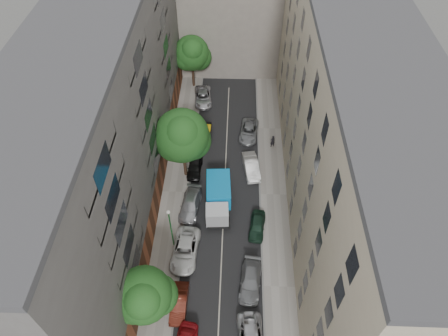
{
  "coord_description": "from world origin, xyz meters",
  "views": [
    {
      "loc": [
        0.94,
        -28.03,
        35.2
      ],
      "look_at": [
        0.01,
        -1.52,
        6.0
      ],
      "focal_mm": 32.0,
      "sensor_mm": 36.0,
      "label": 1
    }
  ],
  "objects_px": {
    "car_left_3": "(190,205)",
    "tree_far": "(192,54)",
    "car_left_4": "(195,167)",
    "car_right_4": "(249,131)",
    "tarp_truck": "(218,198)",
    "car_left_1": "(179,303)",
    "car_left_2": "(185,250)",
    "tree_near": "(145,297)",
    "car_left_5": "(205,134)",
    "pedestrian": "(273,141)",
    "lamp_post": "(170,224)",
    "car_right_1": "(250,281)",
    "car_right_2": "(257,226)",
    "car_left_6": "(203,97)",
    "tree_mid": "(183,137)",
    "car_right_3": "(251,167)"
  },
  "relations": [
    {
      "from": "lamp_post",
      "to": "pedestrian",
      "type": "relative_size",
      "value": 3.26
    },
    {
      "from": "car_left_2",
      "to": "car_right_1",
      "type": "height_order",
      "value": "car_left_2"
    },
    {
      "from": "car_right_4",
      "to": "tree_near",
      "type": "distance_m",
      "value": 26.32
    },
    {
      "from": "car_left_4",
      "to": "car_left_5",
      "type": "relative_size",
      "value": 0.96
    },
    {
      "from": "car_left_2",
      "to": "car_right_3",
      "type": "xyz_separation_m",
      "value": [
        6.63,
        11.4,
        0.0
      ]
    },
    {
      "from": "car_left_2",
      "to": "tree_mid",
      "type": "relative_size",
      "value": 0.58
    },
    {
      "from": "car_right_2",
      "to": "car_right_4",
      "type": "bearing_deg",
      "value": 100.49
    },
    {
      "from": "tarp_truck",
      "to": "car_left_5",
      "type": "height_order",
      "value": "tarp_truck"
    },
    {
      "from": "car_left_5",
      "to": "tree_far",
      "type": "xyz_separation_m",
      "value": [
        -2.26,
        10.89,
        4.67
      ]
    },
    {
      "from": "car_right_3",
      "to": "tarp_truck",
      "type": "bearing_deg",
      "value": -133.56
    },
    {
      "from": "car_left_1",
      "to": "car_right_2",
      "type": "relative_size",
      "value": 1.05
    },
    {
      "from": "car_left_4",
      "to": "car_right_4",
      "type": "xyz_separation_m",
      "value": [
        6.4,
        6.4,
        -0.02
      ]
    },
    {
      "from": "car_right_1",
      "to": "pedestrian",
      "type": "xyz_separation_m",
      "value": [
        2.9,
        18.47,
        0.35
      ]
    },
    {
      "from": "car_right_4",
      "to": "pedestrian",
      "type": "xyz_separation_m",
      "value": [
        2.9,
        -2.13,
        0.36
      ]
    },
    {
      "from": "lamp_post",
      "to": "car_left_4",
      "type": "bearing_deg",
      "value": 82.81
    },
    {
      "from": "tarp_truck",
      "to": "car_right_3",
      "type": "relative_size",
      "value": 1.4
    },
    {
      "from": "car_left_1",
      "to": "car_right_3",
      "type": "height_order",
      "value": "car_right_3"
    },
    {
      "from": "car_left_3",
      "to": "car_left_4",
      "type": "relative_size",
      "value": 1.22
    },
    {
      "from": "tarp_truck",
      "to": "car_right_4",
      "type": "bearing_deg",
      "value": 70.06
    },
    {
      "from": "pedestrian",
      "to": "lamp_post",
      "type": "bearing_deg",
      "value": 30.23
    },
    {
      "from": "tree_near",
      "to": "tree_far",
      "type": "height_order",
      "value": "tree_far"
    },
    {
      "from": "lamp_post",
      "to": "tree_far",
      "type": "bearing_deg",
      "value": 90.37
    },
    {
      "from": "tree_mid",
      "to": "tree_far",
      "type": "distance_m",
      "value": 17.35
    },
    {
      "from": "car_left_2",
      "to": "tree_mid",
      "type": "distance_m",
      "value": 11.73
    },
    {
      "from": "car_right_3",
      "to": "car_right_4",
      "type": "relative_size",
      "value": 0.96
    },
    {
      "from": "car_left_6",
      "to": "pedestrian",
      "type": "relative_size",
      "value": 2.87
    },
    {
      "from": "car_left_6",
      "to": "pedestrian",
      "type": "bearing_deg",
      "value": -49.69
    },
    {
      "from": "car_right_3",
      "to": "car_right_2",
      "type": "bearing_deg",
      "value": -95.95
    },
    {
      "from": "car_left_2",
      "to": "tree_near",
      "type": "relative_size",
      "value": 0.7
    },
    {
      "from": "tarp_truck",
      "to": "car_left_1",
      "type": "bearing_deg",
      "value": -108.42
    },
    {
      "from": "tree_far",
      "to": "car_left_1",
      "type": "bearing_deg",
      "value": -87.47
    },
    {
      "from": "car_left_6",
      "to": "car_right_4",
      "type": "relative_size",
      "value": 1.06
    },
    {
      "from": "tree_mid",
      "to": "lamp_post",
      "type": "distance_m",
      "value": 9.7
    },
    {
      "from": "car_right_3",
      "to": "pedestrian",
      "type": "distance_m",
      "value": 4.88
    },
    {
      "from": "car_left_4",
      "to": "car_left_5",
      "type": "xyz_separation_m",
      "value": [
        0.8,
        5.6,
        0.0
      ]
    },
    {
      "from": "car_right_1",
      "to": "car_right_2",
      "type": "bearing_deg",
      "value": 89.13
    },
    {
      "from": "car_left_3",
      "to": "tree_far",
      "type": "bearing_deg",
      "value": 100.26
    },
    {
      "from": "car_left_1",
      "to": "car_left_4",
      "type": "xyz_separation_m",
      "value": [
        0.0,
        16.55,
        0.01
      ]
    },
    {
      "from": "car_left_3",
      "to": "car_left_6",
      "type": "relative_size",
      "value": 0.97
    },
    {
      "from": "car_left_3",
      "to": "car_left_6",
      "type": "distance_m",
      "value": 18.8
    },
    {
      "from": "car_left_4",
      "to": "tree_near",
      "type": "distance_m",
      "value": 18.75
    },
    {
      "from": "car_right_3",
      "to": "lamp_post",
      "type": "xyz_separation_m",
      "value": [
        -7.92,
        -10.41,
        2.96
      ]
    },
    {
      "from": "tree_near",
      "to": "lamp_post",
      "type": "height_order",
      "value": "tree_near"
    },
    {
      "from": "car_right_4",
      "to": "pedestrian",
      "type": "relative_size",
      "value": 2.71
    },
    {
      "from": "tarp_truck",
      "to": "car_left_2",
      "type": "height_order",
      "value": "tarp_truck"
    },
    {
      "from": "tarp_truck",
      "to": "pedestrian",
      "type": "height_order",
      "value": "tarp_truck"
    },
    {
      "from": "tree_near",
      "to": "car_left_5",
      "type": "bearing_deg",
      "value": 82.87
    },
    {
      "from": "car_left_6",
      "to": "lamp_post",
      "type": "height_order",
      "value": "lamp_post"
    },
    {
      "from": "car_left_6",
      "to": "car_right_4",
      "type": "xyz_separation_m",
      "value": [
        6.34,
        -6.8,
        -0.04
      ]
    },
    {
      "from": "car_right_2",
      "to": "car_right_4",
      "type": "relative_size",
      "value": 0.81
    }
  ]
}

